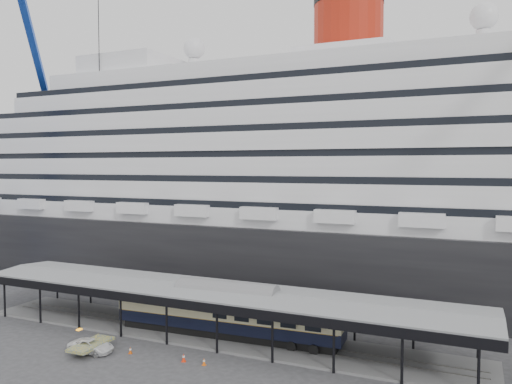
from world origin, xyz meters
TOP-DOWN VIEW (x-y plane):
  - ground at (0.00, 0.00)m, footprint 200.00×200.00m
  - cruise_ship at (0.05, 32.00)m, footprint 130.00×30.00m
  - platform_canopy at (0.00, 5.00)m, footprint 56.00×9.18m
  - port_truck at (-8.38, -3.89)m, footprint 4.63×2.29m
  - pullman_carriage at (1.85, 5.00)m, footprint 24.91×4.38m
  - traffic_cone_left at (-4.70, -2.61)m, footprint 0.45×0.45m
  - traffic_cone_mid at (3.22, -2.19)m, footprint 0.40×0.40m
  - traffic_cone_right at (1.08, -2.23)m, footprint 0.52×0.52m

SIDE VIEW (x-z plane):
  - ground at x=0.00m, z-range 0.00..0.00m
  - traffic_cone_left at x=-4.70m, z-range 0.00..0.67m
  - traffic_cone_mid at x=3.22m, z-range 0.00..0.67m
  - traffic_cone_right at x=1.08m, z-range 0.00..0.78m
  - port_truck at x=-8.38m, z-range 0.00..1.26m
  - platform_canopy at x=0.00m, z-range -0.29..5.01m
  - pullman_carriage at x=1.85m, z-range -9.24..15.10m
  - cruise_ship at x=0.05m, z-range -3.60..40.30m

